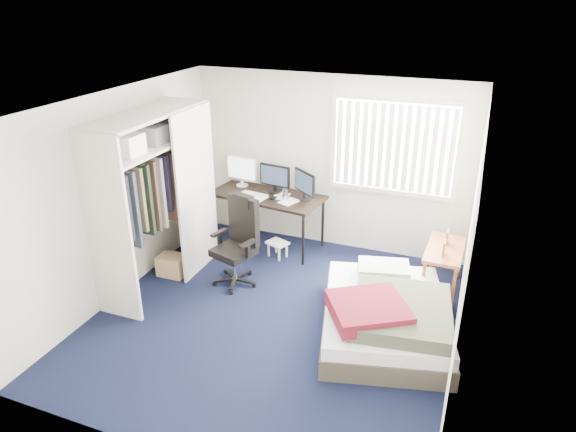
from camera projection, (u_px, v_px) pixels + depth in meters
The scene contains 10 objects.
ground at pixel (274, 317), 6.01m from camera, with size 4.20×4.20×0.00m, color black.
room_shell at pixel (272, 198), 5.40m from camera, with size 4.20×4.20×4.20m.
window_assembly at pixel (394, 147), 6.81m from camera, with size 1.72×0.09×1.32m.
closet at pixel (154, 184), 6.24m from camera, with size 0.64×1.84×2.22m.
desk at pixel (268, 193), 7.44m from camera, with size 1.70×0.96×1.26m.
office_chair at pixel (238, 250), 6.60m from camera, with size 0.69×0.69×1.17m.
footstool at pixel (278, 245), 7.31m from camera, with size 0.35×0.32×0.23m.
nightstand at pixel (445, 253), 6.36m from camera, with size 0.46×0.88×0.78m.
bed at pixel (386, 315), 5.61m from camera, with size 1.71×2.04×0.59m.
pine_box at pixel (172, 265), 6.87m from camera, with size 0.37×0.27×0.27m, color tan.
Camera 1 is at (1.96, -4.61, 3.53)m, focal length 32.00 mm.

